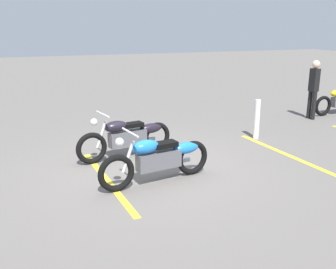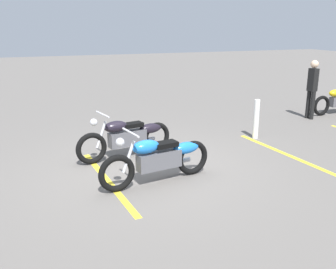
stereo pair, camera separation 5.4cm
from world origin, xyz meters
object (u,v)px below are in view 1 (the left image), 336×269
(motorcycle_dark_foreground, at_px, (128,136))
(bollard_post, at_px, (257,119))
(motorcycle_bright_foreground, at_px, (159,158))
(bystander_near_row, at_px, (314,87))

(motorcycle_dark_foreground, relative_size, bollard_post, 2.22)
(bollard_post, bearing_deg, motorcycle_bright_foreground, -151.32)
(motorcycle_dark_foreground, distance_m, bystander_near_row, 6.31)
(bystander_near_row, bearing_deg, motorcycle_dark_foreground, 8.00)
(motorcycle_dark_foreground, distance_m, bollard_post, 3.39)
(motorcycle_bright_foreground, height_order, bollard_post, motorcycle_bright_foreground)
(motorcycle_bright_foreground, bearing_deg, bollard_post, -160.85)
(bollard_post, bearing_deg, bystander_near_row, 23.73)
(motorcycle_dark_foreground, relative_size, bystander_near_row, 1.24)
(bystander_near_row, relative_size, bollard_post, 1.78)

